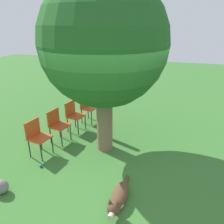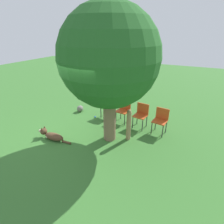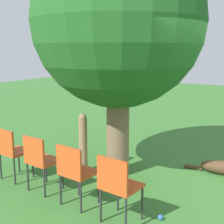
{
  "view_description": "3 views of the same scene",
  "coord_description": "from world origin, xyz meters",
  "px_view_note": "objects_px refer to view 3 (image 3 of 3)",
  "views": [
    {
      "loc": [
        1.35,
        -3.6,
        2.96
      ],
      "look_at": [
        -0.16,
        1.06,
        0.95
      ],
      "focal_mm": 35.0,
      "sensor_mm": 36.0,
      "label": 1
    },
    {
      "loc": [
        4.02,
        3.07,
        3.24
      ],
      "look_at": [
        -0.18,
        1.06,
        1.04
      ],
      "focal_mm": 28.0,
      "sensor_mm": 36.0,
      "label": 2
    },
    {
      "loc": [
        -4.84,
        -1.49,
        2.11
      ],
      "look_at": [
        -0.3,
        1.03,
        1.08
      ],
      "focal_mm": 50.0,
      "sensor_mm": 36.0,
      "label": 3
    }
  ],
  "objects_px": {
    "fence_post": "(83,143)",
    "red_chair_2": "(40,159)",
    "red_chair_0": "(118,184)",
    "tennis_ball": "(160,217)",
    "red_chair_1": "(75,170)",
    "oak_tree": "(118,23)",
    "red_chair_3": "(12,149)"
  },
  "relations": [
    {
      "from": "red_chair_1",
      "to": "red_chair_3",
      "type": "distance_m",
      "value": 1.45
    },
    {
      "from": "fence_post",
      "to": "red_chair_0",
      "type": "bearing_deg",
      "value": -131.95
    },
    {
      "from": "fence_post",
      "to": "red_chair_2",
      "type": "relative_size",
      "value": 1.2
    },
    {
      "from": "red_chair_1",
      "to": "red_chair_2",
      "type": "distance_m",
      "value": 0.72
    },
    {
      "from": "fence_post",
      "to": "red_chair_1",
      "type": "distance_m",
      "value": 1.23
    },
    {
      "from": "red_chair_0",
      "to": "red_chair_2",
      "type": "height_order",
      "value": "same"
    },
    {
      "from": "oak_tree",
      "to": "red_chair_2",
      "type": "xyz_separation_m",
      "value": [
        -1.19,
        0.67,
        -2.02
      ]
    },
    {
      "from": "oak_tree",
      "to": "red_chair_2",
      "type": "distance_m",
      "value": 2.44
    },
    {
      "from": "fence_post",
      "to": "red_chair_2",
      "type": "xyz_separation_m",
      "value": [
        -0.96,
        0.11,
        -0.01
      ]
    },
    {
      "from": "red_chair_1",
      "to": "red_chair_3",
      "type": "xyz_separation_m",
      "value": [
        0.22,
        1.43,
        0.0
      ]
    },
    {
      "from": "red_chair_2",
      "to": "red_chair_3",
      "type": "height_order",
      "value": "same"
    },
    {
      "from": "red_chair_1",
      "to": "oak_tree",
      "type": "bearing_deg",
      "value": 10.09
    },
    {
      "from": "oak_tree",
      "to": "red_chair_0",
      "type": "height_order",
      "value": "oak_tree"
    },
    {
      "from": "red_chair_0",
      "to": "red_chair_3",
      "type": "height_order",
      "value": "same"
    },
    {
      "from": "fence_post",
      "to": "red_chair_3",
      "type": "distance_m",
      "value": 1.18
    },
    {
      "from": "red_chair_0",
      "to": "red_chair_2",
      "type": "xyz_separation_m",
      "value": [
        0.22,
        1.43,
        0.0
      ]
    },
    {
      "from": "oak_tree",
      "to": "red_chair_1",
      "type": "height_order",
      "value": "oak_tree"
    },
    {
      "from": "red_chair_2",
      "to": "fence_post",
      "type": "bearing_deg",
      "value": 1.4
    },
    {
      "from": "red_chair_1",
      "to": "tennis_ball",
      "type": "height_order",
      "value": "red_chair_1"
    },
    {
      "from": "red_chair_0",
      "to": "tennis_ball",
      "type": "xyz_separation_m",
      "value": [
        0.33,
        -0.44,
        -0.49
      ]
    },
    {
      "from": "red_chair_2",
      "to": "red_chair_3",
      "type": "bearing_deg",
      "value": 89.38
    },
    {
      "from": "tennis_ball",
      "to": "oak_tree",
      "type": "bearing_deg",
      "value": 47.73
    },
    {
      "from": "oak_tree",
      "to": "red_chair_0",
      "type": "bearing_deg",
      "value": -151.89
    },
    {
      "from": "red_chair_1",
      "to": "tennis_ball",
      "type": "relative_size",
      "value": 12.88
    },
    {
      "from": "red_chair_1",
      "to": "red_chair_2",
      "type": "relative_size",
      "value": 1.0
    },
    {
      "from": "oak_tree",
      "to": "tennis_ball",
      "type": "relative_size",
      "value": 57.97
    },
    {
      "from": "oak_tree",
      "to": "fence_post",
      "type": "xyz_separation_m",
      "value": [
        -0.24,
        0.56,
        -2.01
      ]
    },
    {
      "from": "red_chair_0",
      "to": "red_chair_3",
      "type": "bearing_deg",
      "value": 89.38
    },
    {
      "from": "oak_tree",
      "to": "fence_post",
      "type": "height_order",
      "value": "oak_tree"
    },
    {
      "from": "red_chair_1",
      "to": "red_chair_2",
      "type": "xyz_separation_m",
      "value": [
        0.11,
        0.71,
        0.0
      ]
    },
    {
      "from": "red_chair_3",
      "to": "oak_tree",
      "type": "bearing_deg",
      "value": -43.78
    },
    {
      "from": "red_chair_0",
      "to": "tennis_ball",
      "type": "bearing_deg",
      "value": -44.6
    }
  ]
}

